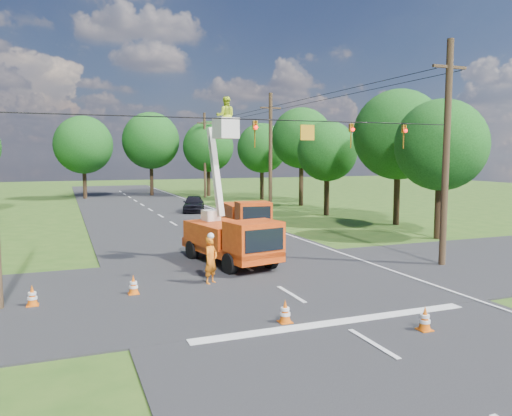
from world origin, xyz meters
name	(u,v)px	position (x,y,z in m)	size (l,w,h in m)	color
ground	(173,224)	(0.00, 20.00, 0.00)	(140.00, 140.00, 0.00)	#2D5018
road_main	(173,224)	(0.00, 20.00, 0.00)	(12.00, 100.00, 0.06)	black
road_cross	(269,282)	(0.00, 2.00, 0.00)	(56.00, 10.00, 0.07)	black
stop_bar	(337,324)	(0.00, -3.20, 0.00)	(9.00, 0.45, 0.02)	silver
edge_line	(246,221)	(5.60, 20.00, 0.00)	(0.12, 90.00, 0.02)	silver
bucket_truck	(231,229)	(-0.35, 5.67, 1.63)	(3.22, 6.14, 7.60)	#F04F10
second_truck	(246,215)	(3.79, 14.95, 1.09)	(2.65, 5.75, 2.09)	#F04F10
ground_worker	(211,260)	(-2.19, 2.60, 0.93)	(0.68, 0.44, 1.86)	orange
distant_car	(194,204)	(3.35, 27.21, 0.75)	(1.76, 4.38, 1.49)	black
traffic_cone_0	(285,312)	(-1.44, -2.62, 0.36)	(0.38, 0.38, 0.71)	#E35C0B
traffic_cone_1	(425,319)	(1.96, -4.65, 0.36)	(0.38, 0.38, 0.71)	#E35C0B
traffic_cone_2	(255,234)	(3.11, 11.58, 0.36)	(0.38, 0.38, 0.71)	#E35C0B
traffic_cone_3	(133,285)	(-5.20, 2.14, 0.36)	(0.38, 0.38, 0.71)	#E35C0B
traffic_cone_4	(32,296)	(-8.49, 1.91, 0.36)	(0.38, 0.38, 0.71)	#E35C0B
traffic_cone_6	(245,224)	(4.03, 15.89, 0.36)	(0.38, 0.38, 0.71)	#E35C0B
pole_right_near	(446,152)	(8.50, 2.00, 5.11)	(1.80, 0.30, 10.00)	#4C3823
pole_right_mid	(270,154)	(8.50, 22.00, 5.11)	(1.80, 0.30, 10.00)	#4C3823
pole_right_far	(205,154)	(8.50, 42.00, 5.11)	(1.80, 0.30, 10.00)	#4C3823
signal_span	(322,132)	(2.23, 1.99, 5.88)	(18.00, 0.29, 1.07)	black
tree_right_a	(441,145)	(13.50, 8.00, 5.56)	(5.40, 5.40, 8.28)	#382616
tree_right_b	(398,135)	(15.00, 14.00, 6.43)	(6.40, 6.40, 9.65)	#382616
tree_right_c	(327,151)	(13.20, 21.00, 5.31)	(5.00, 5.00, 7.83)	#382616
tree_right_d	(302,138)	(14.80, 29.00, 6.68)	(6.00, 6.00, 9.70)	#382616
tree_right_e	(262,148)	(13.80, 37.00, 5.81)	(5.60, 5.60, 8.63)	#382616
tree_far_a	(83,145)	(-5.00, 45.00, 6.19)	(6.60, 6.60, 9.50)	#382616
tree_far_b	(151,141)	(3.00, 47.00, 6.81)	(7.00, 7.00, 10.32)	#382616
tree_far_c	(208,147)	(9.50, 44.00, 6.06)	(6.20, 6.20, 9.18)	#382616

